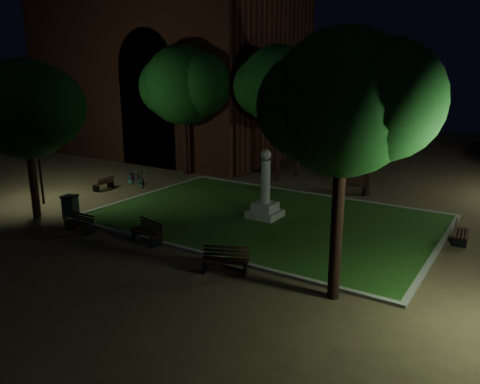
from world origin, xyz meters
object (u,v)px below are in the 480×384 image
object	(u,v)px
bench_near_left	(148,232)
bicycle	(136,178)
bench_right_side	(460,233)
trash_bin	(70,207)
bench_west_near	(80,224)
bench_near_right	(225,261)
monument	(265,199)
bench_far_side	(351,185)
bench_left_side	(104,184)

from	to	relation	value
bench_near_left	bicycle	xyz separation A→B (m)	(-7.09, 6.46, 0.10)
bench_right_side	bicycle	bearing A→B (deg)	86.05
trash_bin	bench_west_near	bearing A→B (deg)	-28.19
bench_near_right	trash_bin	xyz separation A→B (m)	(-9.54, 1.08, 0.13)
bench_near_left	trash_bin	xyz separation A→B (m)	(-5.25, 0.36, 0.14)
bench_west_near	trash_bin	size ratio (longest dim) A/B	1.33
monument	bench_west_near	size ratio (longest dim) A/B	2.22
bench_near_right	bench_far_side	xyz separation A→B (m)	(-0.04, 12.53, 0.04)
bench_near_left	bench_west_near	bearing A→B (deg)	-154.89
monument	trash_bin	xyz separation A→B (m)	(-7.73, -4.82, -0.41)
bench_near_right	trash_bin	bearing A→B (deg)	149.38
monument	bench_far_side	bearing A→B (deg)	75.05
bench_west_near	trash_bin	distance (m)	2.25
bench_right_side	trash_bin	bearing A→B (deg)	107.04
bench_right_side	trash_bin	xyz separation A→B (m)	(-15.85, -6.42, 0.17)
trash_bin	bicycle	xyz separation A→B (m)	(-1.85, 6.09, -0.04)
bench_near_left	bench_right_side	xyz separation A→B (m)	(10.61, 6.79, -0.03)
bench_near_left	bench_west_near	distance (m)	3.34
bench_west_near	bicycle	size ratio (longest dim) A/B	0.74
bench_west_near	trash_bin	bearing A→B (deg)	151.33
bench_near_left	bench_far_side	bearing A→B (deg)	83.26
bench_right_side	bench_far_side	world-z (taller)	bench_far_side
bench_right_side	trash_bin	world-z (taller)	trash_bin
bench_near_right	bicycle	size ratio (longest dim) A/B	0.87
bench_west_near	bench_left_side	xyz separation A→B (m)	(-4.76, 5.53, -0.02)
bench_left_side	bench_far_side	distance (m)	14.13
bench_near_right	bench_right_side	distance (m)	9.81
bench_left_side	bench_right_side	bearing A→B (deg)	88.86
bench_near_left	bicycle	distance (m)	9.59
trash_bin	bicycle	distance (m)	6.37
monument	bicycle	bearing A→B (deg)	172.41
monument	bench_far_side	world-z (taller)	monument
bench_west_near	bench_right_side	xyz separation A→B (m)	(13.88, 7.48, 0.01)
bench_west_near	bench_right_side	bearing A→B (deg)	27.86
bench_near_left	monument	bearing A→B (deg)	77.45
bench_far_side	bicycle	bearing A→B (deg)	26.53
bicycle	bench_far_side	bearing A→B (deg)	-48.54
bench_left_side	bench_near_right	bearing A→B (deg)	58.64
bench_near_right	bench_left_side	distance (m)	13.51
bench_right_side	bicycle	distance (m)	17.70
bench_near_right	trash_bin	distance (m)	9.60
bench_far_side	trash_bin	bearing A→B (deg)	51.58
bench_near_right	bench_right_side	bearing A→B (deg)	25.73
monument	bicycle	xyz separation A→B (m)	(-9.58, 1.28, -0.44)
bench_far_side	bicycle	size ratio (longest dim) A/B	0.91
bench_far_side	bicycle	world-z (taller)	bicycle
bench_near_right	bicycle	world-z (taller)	bicycle
bench_west_near	bench_left_side	world-z (taller)	bench_west_near
monument	bicycle	distance (m)	9.67
monument	bench_near_left	world-z (taller)	monument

